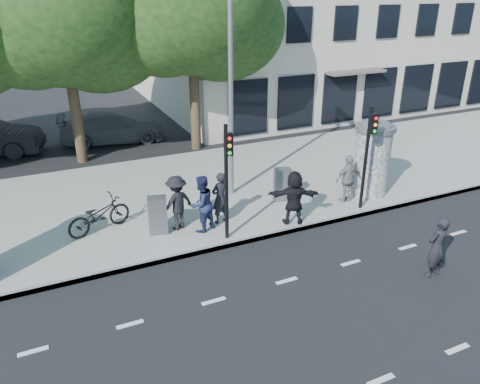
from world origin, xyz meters
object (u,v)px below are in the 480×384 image
traffic_pole_near (227,172)px  traffic_pole_far (368,148)px  ped_c (201,204)px  car_right (112,128)px  street_lamp (231,58)px  ped_f (294,198)px  cabinet_right (282,184)px  ped_e (348,179)px  ad_column_right (372,156)px  ped_d (177,203)px  bicycle (99,215)px  man_road (437,247)px  cabinet_left (158,215)px  ped_b (220,198)px

traffic_pole_near → traffic_pole_far: bearing=0.0°
ped_c → car_right: bearing=-110.4°
traffic_pole_far → street_lamp: bearing=140.1°
ped_f → cabinet_right: bearing=-84.5°
traffic_pole_near → ped_e: traffic_pole_near is taller
ad_column_right → ped_d: (-6.92, 0.29, -0.54)m
ped_c → ped_f: (2.72, -0.72, -0.02)m
traffic_pole_near → car_right: 11.25m
bicycle → car_right: (2.10, 9.07, 0.03)m
ad_column_right → ped_e: bearing=-167.2°
man_road → bicycle: man_road is taller
ped_f → car_right: 11.54m
cabinet_right → man_road: bearing=-59.4°
cabinet_right → ped_d: bearing=-156.8°
street_lamp → cabinet_left: size_ratio=7.01×
bicycle → ped_f: bearing=-129.2°
traffic_pole_near → man_road: size_ratio=2.03×
ped_d → ped_e: size_ratio=1.03×
ad_column_right → ped_d: size_ratio=1.56×
street_lamp → ped_f: street_lamp is taller
ped_d → cabinet_left: (-0.60, -0.01, -0.28)m
man_road → ped_d: bearing=-50.2°
traffic_pole_near → man_road: bearing=-41.9°
ad_column_right → ped_f: (-3.58, -0.85, -0.54)m
traffic_pole_near → street_lamp: bearing=63.8°
cabinet_right → ped_e: bearing=-12.3°
traffic_pole_far → cabinet_left: (-6.52, 1.18, -1.51)m
traffic_pole_far → bicycle: 8.47m
man_road → ped_c: bearing=-51.3°
street_lamp → ped_f: bearing=-73.6°
ped_e → ped_f: bearing=12.8°
cabinet_left → cabinet_right: 4.49m
traffic_pole_near → ped_b: (0.21, 1.04, -1.26)m
traffic_pole_near → man_road: traffic_pole_near is taller
man_road → car_right: man_road is taller
street_lamp → ped_b: (-1.19, -1.81, -3.82)m
ped_e → cabinet_left: size_ratio=1.44×
ped_b → cabinet_right: (2.54, 0.65, -0.26)m
ad_column_right → ped_d: ad_column_right is taller
ped_c → ad_column_right: bearing=157.0°
ped_c → ped_e: 5.16m
cabinet_right → car_right: car_right is taller
car_right → cabinet_right: bearing=-149.5°
ped_c → ped_d: bearing=-57.9°
ped_c → ped_d: ped_c is taller
man_road → cabinet_left: man_road is taller
traffic_pole_near → man_road: (4.16, -3.74, -1.39)m
traffic_pole_near → cabinet_right: 3.56m
ped_b → car_right: ped_b is taller
ped_e → street_lamp: bearing=-34.7°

